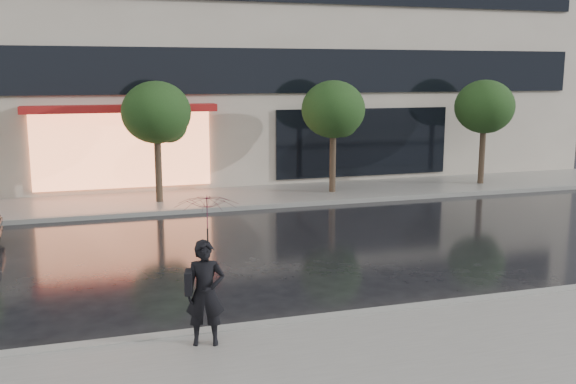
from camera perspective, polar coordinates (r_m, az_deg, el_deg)
name	(u,v)px	position (r m, az deg, el deg)	size (l,w,h in m)	color
ground	(372,296)	(12.58, 7.48, -9.19)	(120.00, 120.00, 0.00)	black
sidewalk_near	(466,366)	(9.92, 15.52, -14.71)	(60.00, 4.50, 0.12)	slate
sidewalk_far	(248,197)	(21.98, -3.60, -0.41)	(60.00, 3.50, 0.12)	slate
curb_near	(396,311)	(11.71, 9.54, -10.41)	(60.00, 0.25, 0.14)	gray
curb_far	(261,206)	(20.32, -2.45, -1.28)	(60.00, 0.25, 0.14)	gray
bg_building_right	(550,18)	(49.76, 22.27, 14.13)	(12.00, 12.00, 16.00)	#4C4C54
tree_mid_west	(158,115)	(20.92, -11.46, 6.75)	(2.20, 2.20, 3.99)	#33261C
tree_mid_east	(335,111)	(22.32, 4.17, 7.15)	(2.20, 2.20, 3.99)	#33261C
tree_far_east	(485,109)	(25.12, 17.14, 7.09)	(2.20, 2.20, 3.99)	#33261C
pedestrian_with_umbrella	(207,247)	(9.72, -7.26, -4.85)	(1.13, 1.15, 2.34)	black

